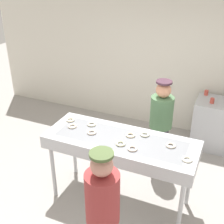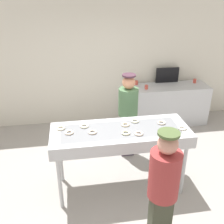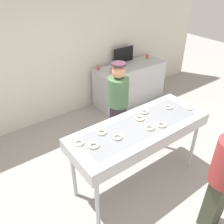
{
  "view_description": "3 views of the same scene",
  "coord_description": "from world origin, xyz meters",
  "px_view_note": "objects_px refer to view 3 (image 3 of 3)",
  "views": [
    {
      "loc": [
        1.23,
        -3.1,
        3.18
      ],
      "look_at": [
        -0.23,
        0.23,
        1.3
      ],
      "focal_mm": 47.68,
      "sensor_mm": 36.0,
      "label": 1
    },
    {
      "loc": [
        -0.65,
        -3.27,
        2.94
      ],
      "look_at": [
        -0.09,
        0.23,
        1.24
      ],
      "focal_mm": 41.83,
      "sensor_mm": 36.0,
      "label": 2
    },
    {
      "loc": [
        -1.86,
        -1.88,
        2.95
      ],
      "look_at": [
        -0.25,
        0.31,
        1.21
      ],
      "focal_mm": 37.91,
      "sensor_mm": 36.0,
      "label": 3
    }
  ],
  "objects_px": {
    "worker_baker": "(118,101)",
    "menu_display": "(124,55)",
    "sugar_donut_8": "(117,137)",
    "sugar_donut_9": "(140,118)",
    "sugar_donut_2": "(102,132)",
    "fryer_conveyor": "(140,131)",
    "sugar_donut_3": "(150,128)",
    "sugar_donut_4": "(79,143)",
    "sugar_donut_5": "(94,145)",
    "sugar_donut_0": "(190,108)",
    "prep_counter": "(130,83)",
    "paper_cup_1": "(147,56)",
    "sugar_donut_6": "(144,112)",
    "paper_cup_0": "(98,68)",
    "sugar_donut_7": "(168,107)",
    "sugar_donut_1": "(162,125)",
    "paper_cup_2": "(112,71)"
  },
  "relations": [
    {
      "from": "worker_baker",
      "to": "menu_display",
      "type": "height_order",
      "value": "worker_baker"
    },
    {
      "from": "worker_baker",
      "to": "menu_display",
      "type": "distance_m",
      "value": 1.89
    },
    {
      "from": "sugar_donut_8",
      "to": "sugar_donut_9",
      "type": "bearing_deg",
      "value": 15.94
    },
    {
      "from": "sugar_donut_2",
      "to": "sugar_donut_9",
      "type": "distance_m",
      "value": 0.62
    },
    {
      "from": "fryer_conveyor",
      "to": "sugar_donut_3",
      "type": "distance_m",
      "value": 0.18
    },
    {
      "from": "sugar_donut_3",
      "to": "sugar_donut_4",
      "type": "distance_m",
      "value": 0.96
    },
    {
      "from": "sugar_donut_5",
      "to": "sugar_donut_9",
      "type": "xyz_separation_m",
      "value": [
        0.84,
        0.11,
        0.0
      ]
    },
    {
      "from": "worker_baker",
      "to": "fryer_conveyor",
      "type": "bearing_deg",
      "value": 56.86
    },
    {
      "from": "sugar_donut_0",
      "to": "prep_counter",
      "type": "bearing_deg",
      "value": 73.23
    },
    {
      "from": "worker_baker",
      "to": "menu_display",
      "type": "bearing_deg",
      "value": -145.29
    },
    {
      "from": "menu_display",
      "to": "sugar_donut_5",
      "type": "bearing_deg",
      "value": -135.01
    },
    {
      "from": "paper_cup_1",
      "to": "sugar_donut_6",
      "type": "bearing_deg",
      "value": -134.52
    },
    {
      "from": "sugar_donut_0",
      "to": "prep_counter",
      "type": "distance_m",
      "value": 2.34
    },
    {
      "from": "prep_counter",
      "to": "sugar_donut_9",
      "type": "bearing_deg",
      "value": -127.14
    },
    {
      "from": "sugar_donut_9",
      "to": "sugar_donut_0",
      "type": "bearing_deg",
      "value": -16.7
    },
    {
      "from": "sugar_donut_4",
      "to": "paper_cup_0",
      "type": "bearing_deg",
      "value": 51.42
    },
    {
      "from": "sugar_donut_7",
      "to": "paper_cup_1",
      "type": "bearing_deg",
      "value": 53.52
    },
    {
      "from": "sugar_donut_2",
      "to": "menu_display",
      "type": "xyz_separation_m",
      "value": [
        2.07,
        2.14,
        0.02
      ]
    },
    {
      "from": "sugar_donut_2",
      "to": "sugar_donut_8",
      "type": "bearing_deg",
      "value": -62.61
    },
    {
      "from": "paper_cup_1",
      "to": "paper_cup_0",
      "type": "bearing_deg",
      "value": 175.82
    },
    {
      "from": "sugar_donut_2",
      "to": "menu_display",
      "type": "bearing_deg",
      "value": 45.91
    },
    {
      "from": "sugar_donut_4",
      "to": "sugar_donut_5",
      "type": "xyz_separation_m",
      "value": [
        0.12,
        -0.15,
        0.0
      ]
    },
    {
      "from": "sugar_donut_3",
      "to": "sugar_donut_4",
      "type": "relative_size",
      "value": 1.0
    },
    {
      "from": "sugar_donut_2",
      "to": "sugar_donut_6",
      "type": "xyz_separation_m",
      "value": [
        0.78,
        0.04,
        0.0
      ]
    },
    {
      "from": "sugar_donut_0",
      "to": "sugar_donut_9",
      "type": "xyz_separation_m",
      "value": [
        -0.8,
        0.24,
        0.0
      ]
    },
    {
      "from": "paper_cup_1",
      "to": "sugar_donut_1",
      "type": "bearing_deg",
      "value": -129.97
    },
    {
      "from": "prep_counter",
      "to": "menu_display",
      "type": "distance_m",
      "value": 0.69
    },
    {
      "from": "fryer_conveyor",
      "to": "sugar_donut_9",
      "type": "height_order",
      "value": "sugar_donut_9"
    },
    {
      "from": "sugar_donut_3",
      "to": "paper_cup_2",
      "type": "bearing_deg",
      "value": 66.47
    },
    {
      "from": "prep_counter",
      "to": "paper_cup_0",
      "type": "height_order",
      "value": "paper_cup_0"
    },
    {
      "from": "sugar_donut_7",
      "to": "sugar_donut_8",
      "type": "xyz_separation_m",
      "value": [
        -1.07,
        -0.12,
        0.0
      ]
    },
    {
      "from": "sugar_donut_7",
      "to": "paper_cup_0",
      "type": "relative_size",
      "value": 1.37
    },
    {
      "from": "sugar_donut_8",
      "to": "paper_cup_1",
      "type": "height_order",
      "value": "sugar_donut_8"
    },
    {
      "from": "sugar_donut_1",
      "to": "menu_display",
      "type": "height_order",
      "value": "menu_display"
    },
    {
      "from": "fryer_conveyor",
      "to": "sugar_donut_4",
      "type": "distance_m",
      "value": 0.89
    },
    {
      "from": "sugar_donut_1",
      "to": "prep_counter",
      "type": "relative_size",
      "value": 0.07
    },
    {
      "from": "sugar_donut_0",
      "to": "sugar_donut_7",
      "type": "height_order",
      "value": "same"
    },
    {
      "from": "sugar_donut_7",
      "to": "sugar_donut_9",
      "type": "relative_size",
      "value": 1.0
    },
    {
      "from": "paper_cup_2",
      "to": "prep_counter",
      "type": "bearing_deg",
      "value": 9.89
    },
    {
      "from": "sugar_donut_7",
      "to": "prep_counter",
      "type": "height_order",
      "value": "sugar_donut_7"
    },
    {
      "from": "sugar_donut_4",
      "to": "sugar_donut_1",
      "type": "bearing_deg",
      "value": -16.97
    },
    {
      "from": "sugar_donut_0",
      "to": "prep_counter",
      "type": "xyz_separation_m",
      "value": [
        0.65,
        2.17,
        -0.62
      ]
    },
    {
      "from": "paper_cup_1",
      "to": "menu_display",
      "type": "height_order",
      "value": "menu_display"
    },
    {
      "from": "sugar_donut_1",
      "to": "sugar_donut_7",
      "type": "distance_m",
      "value": 0.5
    },
    {
      "from": "fryer_conveyor",
      "to": "paper_cup_0",
      "type": "distance_m",
      "value": 2.39
    },
    {
      "from": "sugar_donut_3",
      "to": "paper_cup_1",
      "type": "distance_m",
      "value": 3.12
    },
    {
      "from": "sugar_donut_4",
      "to": "worker_baker",
      "type": "distance_m",
      "value": 1.4
    },
    {
      "from": "fryer_conveyor",
      "to": "sugar_donut_2",
      "type": "bearing_deg",
      "value": 162.21
    },
    {
      "from": "sugar_donut_3",
      "to": "sugar_donut_6",
      "type": "bearing_deg",
      "value": 57.35
    },
    {
      "from": "sugar_donut_6",
      "to": "sugar_donut_9",
      "type": "distance_m",
      "value": 0.19
    }
  ]
}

